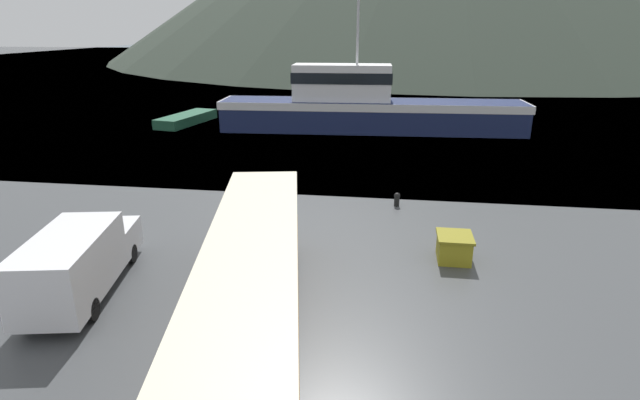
# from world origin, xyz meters

# --- Properties ---
(water_surface) EXTENTS (240.00, 240.00, 0.00)m
(water_surface) POSITION_xyz_m (0.00, 142.05, 0.00)
(water_surface) COLOR #475B6B
(water_surface) RESTS_ON ground
(tour_bus) EXTENTS (4.71, 12.67, 3.12)m
(tour_bus) POSITION_xyz_m (0.03, 9.36, 1.77)
(tour_bus) COLOR #B26614
(tour_bus) RESTS_ON ground
(delivery_van) EXTENTS (3.20, 6.56, 2.29)m
(delivery_van) POSITION_xyz_m (-6.27, 10.95, 1.22)
(delivery_van) COLOR silver
(delivery_van) RESTS_ON ground
(fishing_boat) EXTENTS (25.35, 5.38, 11.00)m
(fishing_boat) POSITION_xyz_m (1.33, 39.58, 2.02)
(fishing_boat) COLOR #19234C
(fishing_boat) RESTS_ON water_surface
(storage_bin) EXTENTS (1.31, 1.44, 1.01)m
(storage_bin) POSITION_xyz_m (6.10, 15.28, 0.51)
(storage_bin) COLOR olive
(storage_bin) RESTS_ON ground
(small_boat) EXTENTS (3.45, 7.35, 0.84)m
(small_boat) POSITION_xyz_m (-14.86, 40.55, 0.42)
(small_boat) COLOR #1E5138
(small_boat) RESTS_ON water_surface
(mooring_bollard) EXTENTS (0.30, 0.30, 0.67)m
(mooring_bollard) POSITION_xyz_m (3.99, 21.05, 0.36)
(mooring_bollard) COLOR black
(mooring_bollard) RESTS_ON ground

